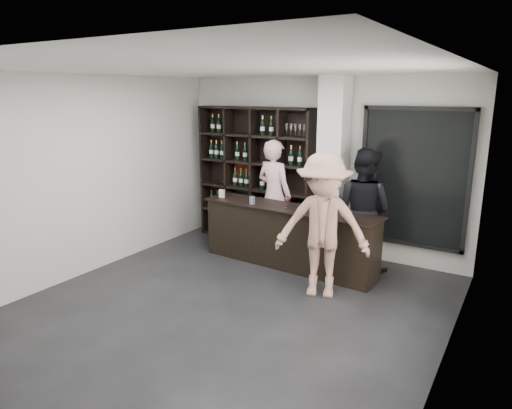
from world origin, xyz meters
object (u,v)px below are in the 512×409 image
Objects in this scene: wine_shelf at (255,176)px; customer at (323,226)px; taster_black at (363,210)px; tasting_counter at (288,237)px; taster_pink at (274,195)px.

customer is (1.96, -1.52, -0.25)m from wine_shelf.
taster_black is at bearing -8.72° from wine_shelf.
wine_shelf is at bearing 125.35° from customer.
tasting_counter is (1.11, -0.82, -0.73)m from wine_shelf.
taster_black is (2.10, -0.32, -0.27)m from wine_shelf.
taster_black is at bearing -173.96° from taster_pink.
wine_shelf is 2.14m from taster_black.
tasting_counter is 1.20m from customer.
taster_black is (0.99, 0.49, 0.46)m from tasting_counter.
wine_shelf is at bearing 147.02° from tasting_counter.
wine_shelf is 0.83× the size of tasting_counter.
tasting_counter is at bearing 38.28° from taster_black.
tasting_counter is at bearing -36.34° from wine_shelf.
taster_pink reaches higher than tasting_counter.
wine_shelf is at bearing 3.14° from taster_black.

